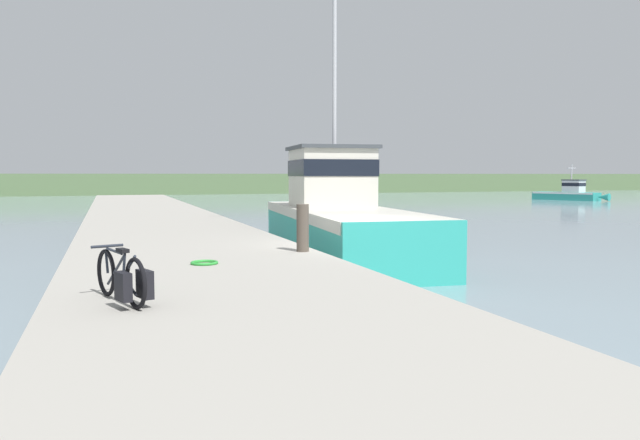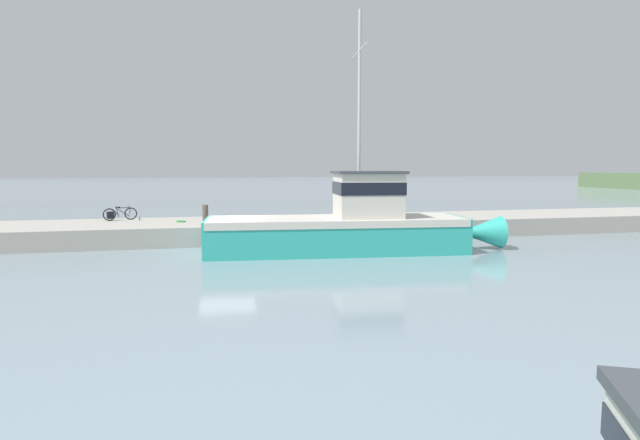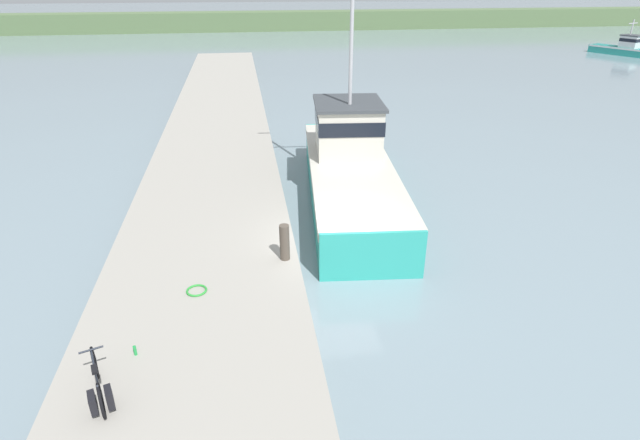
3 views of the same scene
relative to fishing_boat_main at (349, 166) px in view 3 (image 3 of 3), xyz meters
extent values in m
plane|color=gray|center=(-1.43, -5.37, -1.25)|extent=(320.00, 320.00, 0.00)
cube|color=#A39E93|center=(-5.41, -5.37, -0.77)|extent=(5.29, 80.00, 0.95)
cube|color=#567047|center=(28.57, 66.28, 0.13)|extent=(180.00, 5.00, 2.75)
cube|color=teal|center=(-0.06, -0.63, -0.47)|extent=(4.17, 11.63, 1.56)
cone|color=teal|center=(0.59, 6.05, -0.47)|extent=(1.67, 2.18, 1.48)
cube|color=beige|center=(-0.06, -0.63, 0.15)|extent=(4.21, 11.41, 0.31)
cube|color=beige|center=(0.08, 0.79, 1.27)|extent=(2.71, 2.98, 1.93)
cube|color=black|center=(0.08, 0.79, 1.61)|extent=(2.77, 3.04, 0.54)
cube|color=#3D4247|center=(0.08, 0.79, 2.30)|extent=(2.93, 3.22, 0.12)
cylinder|color=#B2B2B7|center=(0.04, 0.37, 5.80)|extent=(0.14, 0.14, 6.88)
cube|color=teal|center=(37.80, 33.66, -0.84)|extent=(4.42, 6.74, 0.82)
cube|color=silver|center=(37.80, 33.66, -0.51)|extent=(4.40, 6.64, 0.16)
cube|color=silver|center=(38.13, 32.92, 0.17)|extent=(2.14, 2.27, 1.20)
cube|color=black|center=(38.13, 32.92, 0.38)|extent=(2.18, 2.31, 0.34)
cube|color=#3D4247|center=(38.13, 32.92, 0.84)|extent=(2.31, 2.45, 0.12)
cylinder|color=#B2B2B7|center=(38.02, 33.16, 1.66)|extent=(0.14, 0.14, 1.52)
cylinder|color=#B2B2B7|center=(38.02, 33.16, 2.04)|extent=(1.62, 0.80, 0.10)
torus|color=black|center=(-6.86, -11.22, 0.03)|extent=(0.27, 0.64, 0.66)
torus|color=black|center=(-7.21, -10.20, 0.03)|extent=(0.27, 0.64, 0.66)
cylinder|color=#232833|center=(-6.91, -11.06, -0.04)|extent=(0.15, 0.36, 0.18)
cylinder|color=#232833|center=(-6.99, -10.84, 0.13)|extent=(0.08, 0.15, 0.50)
cylinder|color=#232833|center=(-6.93, -11.01, 0.20)|extent=(0.19, 0.47, 0.37)
cylinder|color=#232833|center=(-7.08, -10.58, 0.12)|extent=(0.26, 0.66, 0.50)
cylinder|color=#232833|center=(-7.10, -10.53, 0.37)|extent=(0.22, 0.54, 0.05)
cylinder|color=#232833|center=(-7.20, -10.23, 0.20)|extent=(0.07, 0.11, 0.33)
cylinder|color=#232833|center=(-7.19, -10.26, 0.41)|extent=(0.43, 0.18, 0.04)
cube|color=black|center=(-7.00, -10.82, 0.41)|extent=(0.17, 0.26, 0.05)
cube|color=black|center=(-7.01, -11.22, 0.00)|extent=(0.22, 0.34, 0.36)
cube|color=black|center=(-6.74, -11.13, 0.00)|extent=(0.22, 0.34, 0.36)
cylinder|color=#51473D|center=(-3.13, -6.27, 0.22)|extent=(0.27, 0.27, 1.04)
torus|color=green|center=(-5.47, -7.52, -0.27)|extent=(0.52, 0.52, 0.05)
cylinder|color=green|center=(-6.57, -9.69, -0.18)|extent=(0.07, 0.07, 0.22)
camera|label=1|loc=(-7.16, -19.28, 1.39)|focal=35.00mm
camera|label=2|loc=(21.17, -6.23, 2.54)|focal=28.00mm
camera|label=3|loc=(-4.01, -18.25, 6.84)|focal=28.00mm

